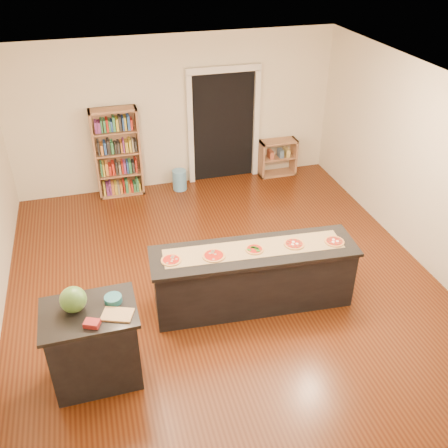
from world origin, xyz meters
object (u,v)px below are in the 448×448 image
object	(u,v)px
bookshelf	(117,153)
low_shelf	(278,158)
waste_bin	(180,180)
watermelon	(73,300)
kitchen_island	(253,277)
side_counter	(94,345)

from	to	relation	value
bookshelf	low_shelf	size ratio (longest dim) A/B	2.27
low_shelf	waste_bin	distance (m)	2.03
bookshelf	waste_bin	size ratio (longest dim) A/B	4.26
bookshelf	waste_bin	world-z (taller)	bookshelf
bookshelf	watermelon	world-z (taller)	bookshelf
bookshelf	waste_bin	bearing A→B (deg)	-6.00
low_shelf	waste_bin	bearing A→B (deg)	-177.02
kitchen_island	low_shelf	world-z (taller)	kitchen_island
watermelon	waste_bin	bearing A→B (deg)	65.51
waste_bin	bookshelf	bearing A→B (deg)	174.00
bookshelf	waste_bin	xyz separation A→B (m)	(1.09, -0.11, -0.63)
bookshelf	waste_bin	distance (m)	1.27
side_counter	kitchen_island	bearing A→B (deg)	18.84
side_counter	bookshelf	size ratio (longest dim) A/B	0.61
bookshelf	low_shelf	bearing A→B (deg)	-0.17
waste_bin	low_shelf	bearing A→B (deg)	2.98
kitchen_island	bookshelf	distance (m)	3.90
waste_bin	watermelon	world-z (taller)	watermelon
bookshelf	watermelon	distance (m)	4.39
bookshelf	watermelon	xyz separation A→B (m)	(-0.82, -4.30, 0.30)
bookshelf	side_counter	bearing A→B (deg)	-99.03
kitchen_island	low_shelf	xyz separation A→B (m)	(1.72, 3.61, -0.08)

